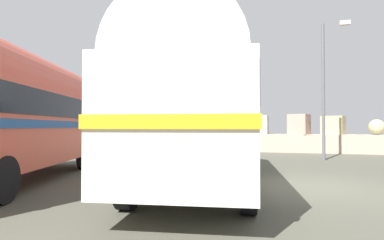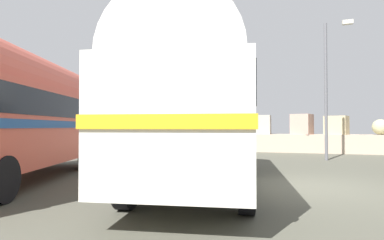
% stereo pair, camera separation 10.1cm
% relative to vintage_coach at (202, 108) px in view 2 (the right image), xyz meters
% --- Properties ---
extents(ground, '(32.00, 26.00, 0.02)m').
position_rel_vintage_coach_xyz_m(ground, '(2.61, 0.64, -2.04)').
color(ground, '#4E4D41').
extents(breakwater, '(31.36, 1.87, 2.32)m').
position_rel_vintage_coach_xyz_m(breakwater, '(2.45, 12.43, -1.33)').
color(breakwater, tan).
rests_on(breakwater, ground).
extents(vintage_coach, '(3.61, 8.84, 3.70)m').
position_rel_vintage_coach_xyz_m(vintage_coach, '(0.00, 0.00, 0.00)').
color(vintage_coach, black).
rests_on(vintage_coach, ground).
extents(second_coach, '(4.87, 8.91, 3.70)m').
position_rel_vintage_coach_xyz_m(second_coach, '(-5.16, -0.93, 0.00)').
color(second_coach, black).
rests_on(second_coach, ground).
extents(lamp_post, '(1.20, 0.38, 6.36)m').
position_rel_vintage_coach_xyz_m(lamp_post, '(3.97, 7.68, 1.54)').
color(lamp_post, '#5B5B60').
rests_on(lamp_post, ground).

